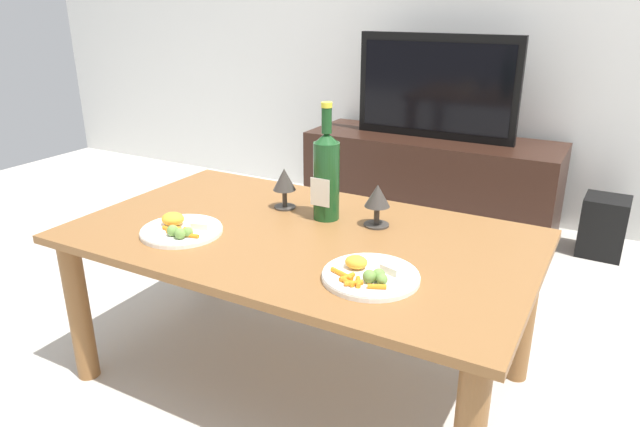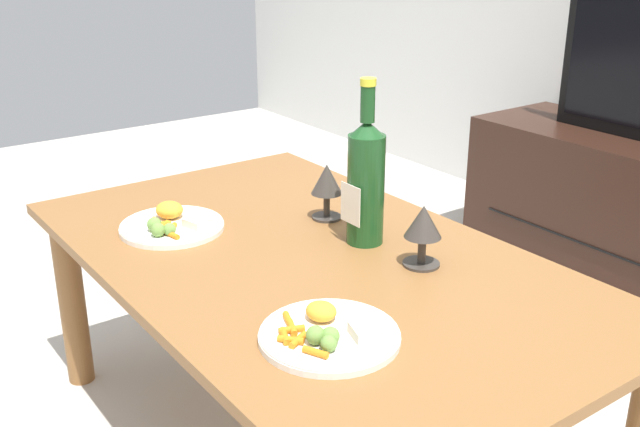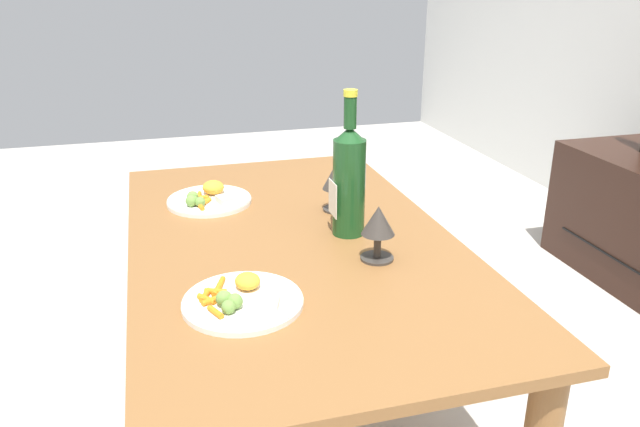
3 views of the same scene
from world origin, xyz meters
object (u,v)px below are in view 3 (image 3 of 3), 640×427
goblet_left (336,179)px  dinner_plate_right (242,300)px  goblet_right (378,224)px  dinner_plate_left (209,199)px  dining_table (293,265)px  wine_bottle (349,178)px

goblet_left → dinner_plate_right: size_ratio=0.56×
goblet_right → dinner_plate_left: (-0.49, -0.34, -0.08)m
dinner_plate_right → dinner_plate_left: bearing=180.0°
dining_table → dinner_plate_left: dinner_plate_left is taller
goblet_right → wine_bottle: bearing=-174.1°
wine_bottle → dinner_plate_right: 0.46m
goblet_left → dinner_plate_right: bearing=-36.1°
goblet_right → dinner_plate_left: 0.60m
wine_bottle → goblet_left: (-0.17, 0.02, -0.06)m
dining_table → dinner_plate_right: bearing=-29.7°
dinner_plate_left → dinner_plate_right: dinner_plate_left is taller
wine_bottle → dining_table: bearing=-94.1°
dinner_plate_left → dinner_plate_right: (0.62, -0.00, -0.00)m
dinner_plate_right → goblet_left: bearing=143.9°
dining_table → wine_bottle: size_ratio=3.71×
wine_bottle → dinner_plate_left: bearing=-134.9°
wine_bottle → goblet_right: wine_bottle is taller
goblet_left → wine_bottle: bearing=-5.9°
dining_table → dinner_plate_left: 0.37m
goblet_left → goblet_right: size_ratio=1.03×
goblet_right → dinner_plate_left: goblet_right is taller
dining_table → goblet_left: 0.29m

